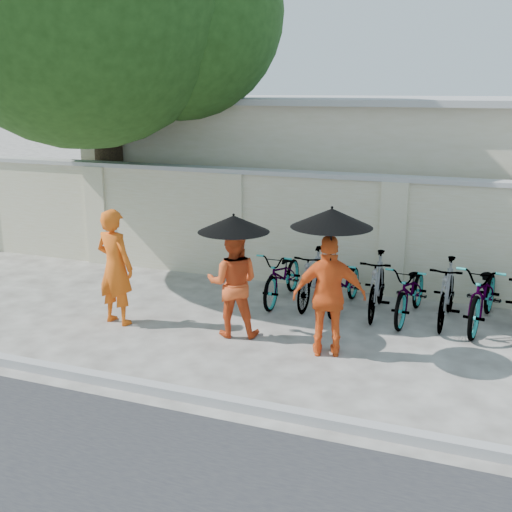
% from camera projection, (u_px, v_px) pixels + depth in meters
% --- Properties ---
extents(ground, '(80.00, 80.00, 0.00)m').
position_uv_depth(ground, '(212.00, 342.00, 9.19)').
color(ground, '#BBB8B0').
extents(kerb, '(40.00, 0.16, 0.12)m').
position_uv_depth(kerb, '(152.00, 388.00, 7.64)').
color(kerb, '#A1A1A1').
rests_on(kerb, ground).
extents(compound_wall, '(20.00, 0.30, 2.00)m').
position_uv_depth(compound_wall, '(338.00, 234.00, 11.47)').
color(compound_wall, beige).
rests_on(compound_wall, ground).
extents(building_behind, '(14.00, 6.00, 3.20)m').
position_uv_depth(building_behind, '(424.00, 176.00, 14.39)').
color(building_behind, beige).
rests_on(building_behind, ground).
extents(shade_tree, '(6.70, 6.20, 8.20)m').
position_uv_depth(shade_tree, '(96.00, 0.00, 11.85)').
color(shade_tree, '#453422').
rests_on(shade_tree, ground).
extents(monk_left, '(0.72, 0.54, 1.79)m').
position_uv_depth(monk_left, '(115.00, 267.00, 9.72)').
color(monk_left, '#E95B13').
rests_on(monk_left, ground).
extents(monk_center, '(0.91, 0.79, 1.59)m').
position_uv_depth(monk_center, '(233.00, 283.00, 9.26)').
color(monk_center, '#DE4F1F').
rests_on(monk_center, ground).
extents(parasol_center, '(1.02, 1.02, 0.91)m').
position_uv_depth(parasol_center, '(234.00, 224.00, 8.94)').
color(parasol_center, black).
rests_on(parasol_center, ground).
extents(monk_right, '(1.05, 0.68, 1.66)m').
position_uv_depth(monk_right, '(329.00, 296.00, 8.55)').
color(monk_right, orange).
rests_on(monk_right, ground).
extents(parasol_right, '(1.07, 1.07, 1.10)m').
position_uv_depth(parasol_right, '(332.00, 218.00, 8.20)').
color(parasol_right, black).
rests_on(parasol_right, ground).
extents(bike_0, '(0.60, 1.72, 0.91)m').
position_uv_depth(bike_0, '(283.00, 275.00, 10.85)').
color(bike_0, gray).
rests_on(bike_0, ground).
extents(bike_1, '(0.49, 1.59, 0.95)m').
position_uv_depth(bike_1, '(313.00, 278.00, 10.64)').
color(bike_1, gray).
rests_on(bike_1, ground).
extents(bike_2, '(0.66, 1.68, 0.87)m').
position_uv_depth(bike_2, '(345.00, 283.00, 10.47)').
color(bike_2, gray).
rests_on(bike_2, ground).
extents(bike_3, '(0.55, 1.67, 0.99)m').
position_uv_depth(bike_3, '(377.00, 284.00, 10.20)').
color(bike_3, gray).
rests_on(bike_3, ground).
extents(bike_4, '(0.75, 1.78, 0.91)m').
position_uv_depth(bike_4, '(411.00, 291.00, 10.01)').
color(bike_4, gray).
rests_on(bike_4, ground).
extents(bike_5, '(0.52, 1.66, 0.99)m').
position_uv_depth(bike_5, '(447.00, 292.00, 9.81)').
color(bike_5, gray).
rests_on(bike_5, ground).
extents(bike_6, '(0.92, 2.02, 1.03)m').
position_uv_depth(bike_6, '(484.00, 294.00, 9.67)').
color(bike_6, gray).
rests_on(bike_6, ground).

